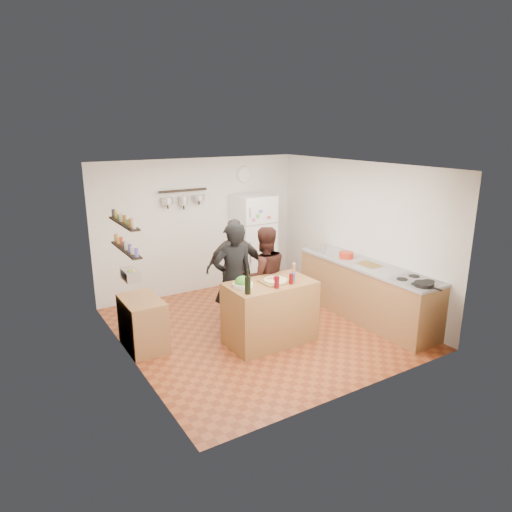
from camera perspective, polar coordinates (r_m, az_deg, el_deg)
room_shell at (r=7.13m, az=-1.22°, el=1.31°), size 4.20×4.20×4.20m
prep_island at (r=6.65m, az=1.75°, el=-7.04°), size 1.25×0.72×0.91m
pizza_board at (r=6.51m, az=2.47°, el=-3.18°), size 0.42×0.34×0.02m
pizza at (r=6.50m, az=2.47°, el=-3.02°), size 0.34×0.34×0.02m
salad_bowl at (r=6.31m, az=-1.67°, el=-3.63°), size 0.28×0.28×0.06m
wine_bottle at (r=6.02m, az=-1.04°, el=-3.67°), size 0.08×0.08×0.24m
wine_glass_near at (r=6.24m, az=2.61°, el=-3.31°), size 0.07×0.07×0.17m
wine_glass_far at (r=6.42m, az=4.41°, el=-2.86°), size 0.06×0.06×0.15m
pepper_mill at (r=6.74m, az=4.75°, el=-1.88°), size 0.05×0.05×0.17m
salt_canister at (r=6.53m, az=4.56°, el=-2.65°), size 0.08×0.08×0.13m
person_left at (r=6.77m, az=-2.83°, el=-2.92°), size 0.67×0.48×1.73m
person_center at (r=7.08m, az=1.00°, el=-2.63°), size 0.88×0.75×1.59m
person_back at (r=7.40m, az=-2.53°, el=-1.62°), size 1.04×0.73×1.64m
counter_run at (r=7.67m, az=13.52°, el=-4.34°), size 0.63×2.63×0.90m
stove_top at (r=6.93m, az=19.30°, el=-2.98°), size 0.60×0.62×0.02m
skillet at (r=6.71m, az=20.25°, el=-3.35°), size 0.27×0.27×0.05m
sink at (r=8.11m, az=9.52°, el=0.46°), size 0.50×0.80×0.03m
cutting_board at (r=7.50m, az=13.97°, el=-1.13°), size 0.30×0.40×0.02m
red_bowl at (r=7.78m, az=11.22°, el=0.12°), size 0.24×0.24×0.10m
fridge at (r=8.82m, az=-0.37°, el=1.83°), size 0.70×0.68×1.80m
wall_clock at (r=8.88m, az=-1.51°, el=10.12°), size 0.30×0.03×0.30m
spice_shelf_lower at (r=6.17m, az=-15.96°, el=0.76°), size 0.12×1.00×0.02m
spice_shelf_upper at (r=6.09m, az=-16.21°, el=3.94°), size 0.12×1.00×0.02m
produce_basket at (r=6.27m, az=-15.45°, el=-2.28°), size 0.18×0.35×0.14m
side_table at (r=6.71m, az=-13.96°, el=-8.15°), size 0.50×0.80×0.73m
pot_rack at (r=8.26m, az=-9.11°, el=8.09°), size 0.90×0.04×0.04m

